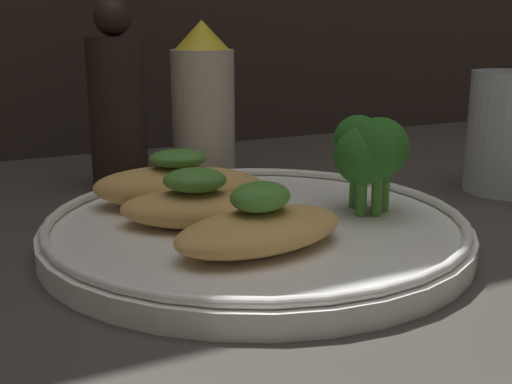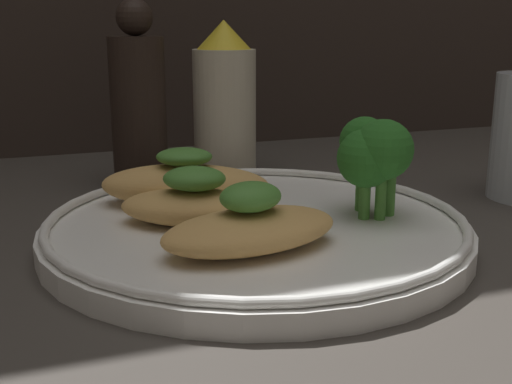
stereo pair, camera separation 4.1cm
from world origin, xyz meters
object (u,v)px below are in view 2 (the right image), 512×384
Objects in this scene: plate at (256,228)px; sauce_bottle at (225,103)px; pepper_grinder at (138,103)px; broccoli_bunch at (375,154)px.

sauce_bottle reaches higher than plate.
pepper_grinder is at bearing 102.29° from plate.
sauce_bottle is (3.80, 18.77, 5.81)cm from plate.
broccoli_bunch is 0.42× the size of pepper_grinder.
broccoli_bunch is 20.76cm from sauce_bottle.
plate is 20.01cm from sauce_bottle.
plate is 1.73× the size of pepper_grinder.
plate is at bearing 168.17° from broccoli_bunch.
pepper_grinder is at bearing 180.00° from sauce_bottle.
broccoli_bunch is 0.47× the size of sauce_bottle.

